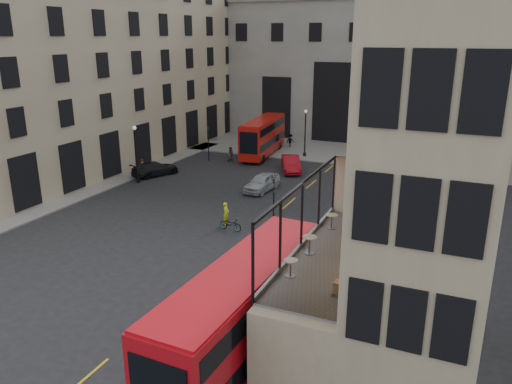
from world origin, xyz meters
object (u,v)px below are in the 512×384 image
at_px(car_b, 291,164).
at_px(cafe_chair_d, 375,223).
at_px(pedestrian_a, 231,154).
at_px(pedestrian_b, 290,141).
at_px(pedestrian_e, 142,164).
at_px(street_lamp_b, 305,136).
at_px(cafe_table_mid, 310,242).
at_px(car_a, 262,182).
at_px(cafe_chair_c, 354,247).
at_px(pedestrian_c, 351,155).
at_px(cafe_table_far, 332,219).
at_px(cyclist, 226,214).
at_px(cafe_chair_a, 340,287).
at_px(bus_near, 245,311).
at_px(bicycle, 231,224).
at_px(bus_far, 263,135).
at_px(pedestrian_d, 398,153).
at_px(cafe_chair_b, 349,248).
at_px(car_c, 155,169).
at_px(cafe_table_near, 291,265).
at_px(traffic_light_far, 208,139).
at_px(street_lamp_a, 137,158).
at_px(traffic_light_near, 274,198).

relative_size(car_b, cafe_chair_d, 6.15).
xyz_separation_m(pedestrian_a, cafe_chair_d, (20.14, -25.32, 4.05)).
relative_size(pedestrian_b, pedestrian_e, 1.04).
distance_m(street_lamp_b, cafe_table_mid, 36.41).
distance_m(car_a, cafe_chair_c, 23.98).
bearing_deg(pedestrian_c, cafe_table_far, 79.51).
bearing_deg(cyclist, cafe_chair_a, -147.48).
height_order(bus_near, pedestrian_a, bus_near).
bearing_deg(bicycle, bus_far, 23.45).
xyz_separation_m(bus_near, pedestrian_d, (0.41, 39.04, -1.69)).
relative_size(pedestrian_b, cafe_chair_d, 2.15).
distance_m(cyclist, cafe_chair_d, 15.09).
distance_m(bus_far, cafe_chair_b, 37.42).
bearing_deg(pedestrian_d, cafe_chair_d, 138.25).
height_order(car_a, car_c, car_a).
xyz_separation_m(pedestrian_d, cafe_table_near, (1.58, -39.23, 4.17)).
relative_size(car_b, pedestrian_e, 2.96).
relative_size(car_a, car_c, 0.94).
bearing_deg(cafe_table_mid, cyclist, 129.76).
bearing_deg(cafe_table_near, car_a, 115.40).
height_order(pedestrian_d, cafe_table_mid, cafe_table_mid).
distance_m(bus_near, car_a, 24.56).
xyz_separation_m(street_lamp_b, cafe_table_far, (11.59, -31.36, 2.66)).
bearing_deg(cafe_table_near, cyclist, 125.06).
bearing_deg(traffic_light_far, street_lamp_a, -101.31).
distance_m(street_lamp_b, car_c, 17.29).
bearing_deg(pedestrian_b, street_lamp_a, -161.05).
bearing_deg(traffic_light_far, cafe_table_mid, -54.20).
bearing_deg(car_a, cafe_table_near, -58.73).
distance_m(bus_near, pedestrian_b, 42.35).
bearing_deg(bus_far, pedestrian_c, 2.26).
bearing_deg(traffic_light_near, cafe_chair_d, -45.23).
height_order(cafe_table_mid, cafe_chair_d, cafe_chair_d).
xyz_separation_m(traffic_light_far, pedestrian_c, (14.47, 5.37, -1.60)).
bearing_deg(car_a, bicycle, -74.31).
height_order(pedestrian_e, cafe_chair_c, cafe_chair_c).
bearing_deg(pedestrian_a, pedestrian_d, 16.26).
distance_m(traffic_light_near, cafe_chair_b, 14.57).
height_order(pedestrian_e, cafe_chair_d, cafe_chair_d).
height_order(bus_near, pedestrian_b, bus_near).
xyz_separation_m(pedestrian_c, cafe_table_far, (6.12, -30.73, 4.23)).
bearing_deg(bus_far, cafe_table_mid, -64.16).
relative_size(pedestrian_e, cafe_chair_d, 2.08).
height_order(bus_near, cafe_table_mid, cafe_table_mid).
relative_size(bus_far, pedestrian_c, 6.42).
height_order(car_a, pedestrian_d, pedestrian_d).
bearing_deg(cafe_chair_a, street_lamp_a, 139.21).
distance_m(bus_far, cafe_table_mid, 37.22).
bearing_deg(car_b, bicycle, -110.13).
height_order(traffic_light_near, pedestrian_e, traffic_light_near).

